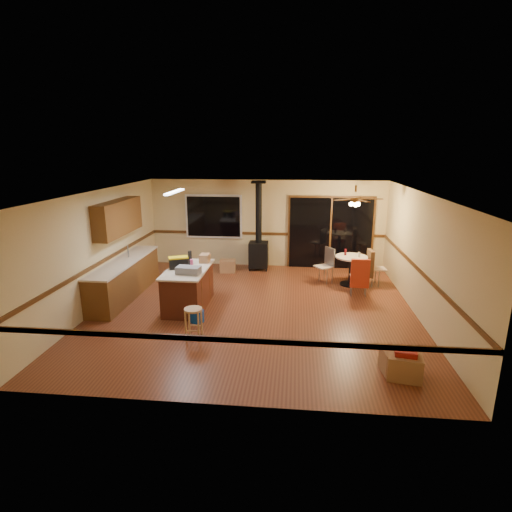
# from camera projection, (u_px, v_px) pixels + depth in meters

# --- Properties ---
(floor) EXTENTS (7.00, 7.00, 0.00)m
(floor) POSITION_uv_depth(u_px,v_px,m) (255.00, 309.00, 8.95)
(floor) COLOR brown
(floor) RESTS_ON ground
(ceiling) EXTENTS (7.00, 7.00, 0.00)m
(ceiling) POSITION_uv_depth(u_px,v_px,m) (255.00, 192.00, 8.27)
(ceiling) COLOR silver
(ceiling) RESTS_ON ground
(wall_back) EXTENTS (7.00, 0.00, 7.00)m
(wall_back) POSITION_uv_depth(u_px,v_px,m) (267.00, 224.00, 11.98)
(wall_back) COLOR #CFBB83
(wall_back) RESTS_ON ground
(wall_front) EXTENTS (7.00, 0.00, 7.00)m
(wall_front) POSITION_uv_depth(u_px,v_px,m) (227.00, 319.00, 5.25)
(wall_front) COLOR #CFBB83
(wall_front) RESTS_ON ground
(wall_left) EXTENTS (0.00, 7.00, 7.00)m
(wall_left) POSITION_uv_depth(u_px,v_px,m) (100.00, 249.00, 8.95)
(wall_left) COLOR #CFBB83
(wall_left) RESTS_ON ground
(wall_right) EXTENTS (0.00, 7.00, 7.00)m
(wall_right) POSITION_uv_depth(u_px,v_px,m) (422.00, 257.00, 8.28)
(wall_right) COLOR #CFBB83
(wall_right) RESTS_ON ground
(chair_rail) EXTENTS (7.00, 7.00, 0.08)m
(chair_rail) POSITION_uv_depth(u_px,v_px,m) (255.00, 266.00, 8.69)
(chair_rail) COLOR #4D2D13
(chair_rail) RESTS_ON ground
(window) EXTENTS (1.72, 0.10, 1.32)m
(window) POSITION_uv_depth(u_px,v_px,m) (214.00, 217.00, 12.03)
(window) COLOR black
(window) RESTS_ON ground
(sliding_door) EXTENTS (2.52, 0.10, 2.10)m
(sliding_door) POSITION_uv_depth(u_px,v_px,m) (330.00, 233.00, 11.81)
(sliding_door) COLOR black
(sliding_door) RESTS_ON ground
(lower_cabinets) EXTENTS (0.60, 3.00, 0.86)m
(lower_cabinets) POSITION_uv_depth(u_px,v_px,m) (125.00, 279.00, 9.63)
(lower_cabinets) COLOR brown
(lower_cabinets) RESTS_ON ground
(countertop) EXTENTS (0.64, 3.04, 0.04)m
(countertop) POSITION_uv_depth(u_px,v_px,m) (124.00, 261.00, 9.51)
(countertop) COLOR beige
(countertop) RESTS_ON lower_cabinets
(upper_cabinets) EXTENTS (0.35, 2.00, 0.80)m
(upper_cabinets) POSITION_uv_depth(u_px,v_px,m) (118.00, 217.00, 9.45)
(upper_cabinets) COLOR brown
(upper_cabinets) RESTS_ON ground
(kitchen_island) EXTENTS (0.88, 1.68, 0.90)m
(kitchen_island) POSITION_uv_depth(u_px,v_px,m) (188.00, 288.00, 8.98)
(kitchen_island) COLOR #4C2013
(kitchen_island) RESTS_ON ground
(wood_stove) EXTENTS (0.55, 0.50, 2.52)m
(wood_stove) POSITION_uv_depth(u_px,v_px,m) (259.00, 245.00, 11.71)
(wood_stove) COLOR black
(wood_stove) RESTS_ON ground
(ceiling_fan) EXTENTS (0.24, 0.24, 0.55)m
(ceiling_fan) POSITION_uv_depth(u_px,v_px,m) (355.00, 201.00, 9.97)
(ceiling_fan) COLOR brown
(ceiling_fan) RESTS_ON ceiling
(fluorescent_strip) EXTENTS (0.10, 1.20, 0.04)m
(fluorescent_strip) POSITION_uv_depth(u_px,v_px,m) (174.00, 192.00, 8.75)
(fluorescent_strip) COLOR white
(fluorescent_strip) RESTS_ON ceiling
(toolbox_grey) EXTENTS (0.53, 0.33, 0.16)m
(toolbox_grey) POSITION_uv_depth(u_px,v_px,m) (188.00, 270.00, 8.48)
(toolbox_grey) COLOR slate
(toolbox_grey) RESTS_ON kitchen_island
(toolbox_black) EXTENTS (0.46, 0.36, 0.23)m
(toolbox_black) POSITION_uv_depth(u_px,v_px,m) (179.00, 263.00, 8.87)
(toolbox_black) COLOR black
(toolbox_black) RESTS_ON kitchen_island
(toolbox_yellow_lid) EXTENTS (0.48, 0.37, 0.03)m
(toolbox_yellow_lid) POSITION_uv_depth(u_px,v_px,m) (178.00, 258.00, 8.84)
(toolbox_yellow_lid) COLOR gold
(toolbox_yellow_lid) RESTS_ON toolbox_black
(box_on_island) EXTENTS (0.22, 0.30, 0.19)m
(box_on_island) POSITION_uv_depth(u_px,v_px,m) (205.00, 258.00, 9.34)
(box_on_island) COLOR olive
(box_on_island) RESTS_ON kitchen_island
(bottle_dark) EXTENTS (0.10, 0.10, 0.31)m
(bottle_dark) POSITION_uv_depth(u_px,v_px,m) (190.00, 258.00, 9.15)
(bottle_dark) COLOR black
(bottle_dark) RESTS_ON kitchen_island
(bottle_pink) EXTENTS (0.07, 0.07, 0.21)m
(bottle_pink) POSITION_uv_depth(u_px,v_px,m) (192.00, 264.00, 8.82)
(bottle_pink) COLOR #D84C8C
(bottle_pink) RESTS_ON kitchen_island
(bottle_white) EXTENTS (0.06, 0.06, 0.18)m
(bottle_white) POSITION_uv_depth(u_px,v_px,m) (183.00, 260.00, 9.25)
(bottle_white) COLOR white
(bottle_white) RESTS_ON kitchen_island
(bar_stool) EXTENTS (0.44, 0.44, 0.62)m
(bar_stool) POSITION_uv_depth(u_px,v_px,m) (194.00, 324.00, 7.46)
(bar_stool) COLOR tan
(bar_stool) RESTS_ON floor
(blue_bucket) EXTENTS (0.34, 0.34, 0.24)m
(blue_bucket) POSITION_uv_depth(u_px,v_px,m) (197.00, 316.00, 8.26)
(blue_bucket) COLOR #0B3FA2
(blue_bucket) RESTS_ON floor
(dining_table) EXTENTS (0.83, 0.83, 0.78)m
(dining_table) POSITION_uv_depth(u_px,v_px,m) (351.00, 266.00, 10.40)
(dining_table) COLOR black
(dining_table) RESTS_ON ground
(glass_red) EXTENTS (0.08, 0.08, 0.16)m
(glass_red) POSITION_uv_depth(u_px,v_px,m) (345.00, 252.00, 10.43)
(glass_red) COLOR #590C14
(glass_red) RESTS_ON dining_table
(glass_cream) EXTENTS (0.06, 0.06, 0.12)m
(glass_cream) POSITION_uv_depth(u_px,v_px,m) (359.00, 255.00, 10.26)
(glass_cream) COLOR beige
(glass_cream) RESTS_ON dining_table
(chair_left) EXTENTS (0.56, 0.56, 0.51)m
(chair_left) POSITION_uv_depth(u_px,v_px,m) (327.00, 261.00, 10.60)
(chair_left) COLOR #BDA68C
(chair_left) RESTS_ON ground
(chair_near) EXTENTS (0.44, 0.47, 0.70)m
(chair_near) POSITION_uv_depth(u_px,v_px,m) (360.00, 273.00, 9.53)
(chair_near) COLOR #BDA68C
(chair_near) RESTS_ON ground
(chair_right) EXTENTS (0.49, 0.45, 0.70)m
(chair_right) POSITION_uv_depth(u_px,v_px,m) (371.00, 263.00, 10.37)
(chair_right) COLOR #BDA68C
(chair_right) RESTS_ON ground
(box_under_window) EXTENTS (0.48, 0.40, 0.36)m
(box_under_window) POSITION_uv_depth(u_px,v_px,m) (228.00, 266.00, 11.61)
(box_under_window) COLOR olive
(box_under_window) RESTS_ON floor
(box_corner_a) EXTENTS (0.58, 0.51, 0.39)m
(box_corner_a) POSITION_uv_depth(u_px,v_px,m) (404.00, 366.00, 6.23)
(box_corner_a) COLOR olive
(box_corner_a) RESTS_ON floor
(box_corner_b) EXTENTS (0.51, 0.45, 0.38)m
(box_corner_b) POSITION_uv_depth(u_px,v_px,m) (397.00, 361.00, 6.37)
(box_corner_b) COLOR olive
(box_corner_b) RESTS_ON floor
(box_small_red) EXTENTS (0.36, 0.32, 0.09)m
(box_small_red) POSITION_uv_depth(u_px,v_px,m) (406.00, 352.00, 6.17)
(box_small_red) COLOR maroon
(box_small_red) RESTS_ON box_corner_a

